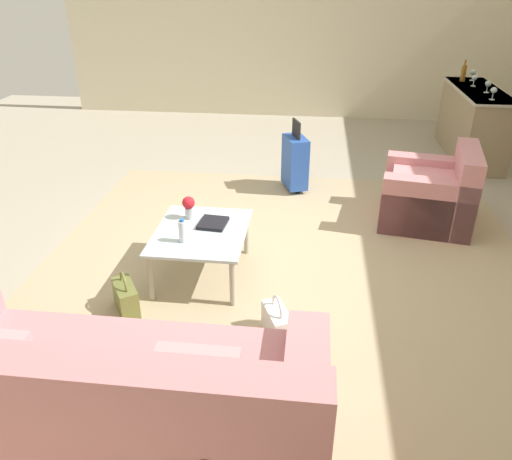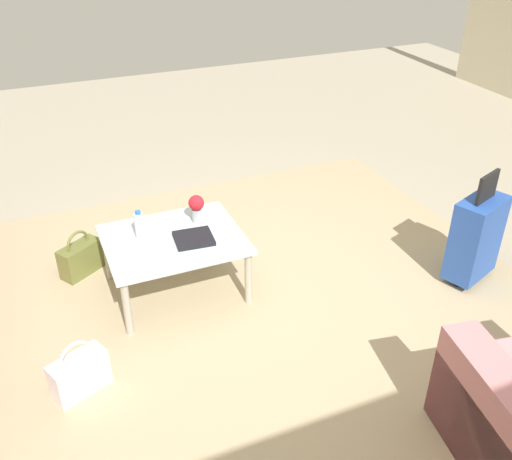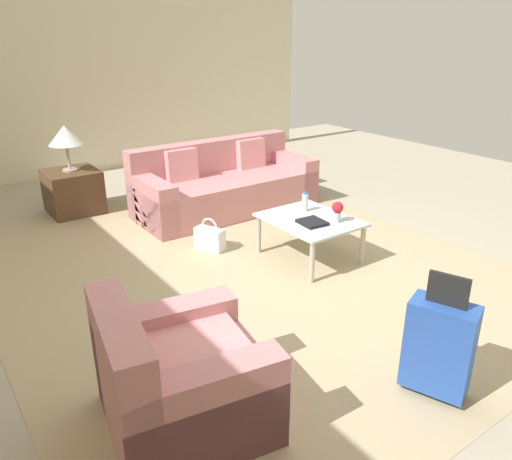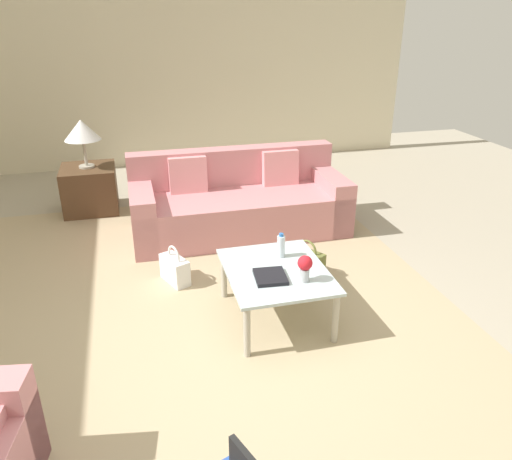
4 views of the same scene
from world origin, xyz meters
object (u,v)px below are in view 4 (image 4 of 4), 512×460
water_bottle (281,246)px  flower_vase (305,266)px  coffee_table (276,276)px  side_table (90,189)px  coffee_table_book (270,277)px  table_lamp (82,131)px  handbag_white (175,269)px  handbag_olive (307,263)px  couch (238,204)px

water_bottle → flower_vase: 0.42m
coffee_table → side_table: (2.80, 1.50, -0.11)m
water_bottle → side_table: water_bottle is taller
coffee_table_book → side_table: (2.92, 1.42, -0.18)m
water_bottle → table_lamp: size_ratio=0.36×
water_bottle → flower_vase: flower_vase is taller
side_table → handbag_white: size_ratio=1.74×
side_table → table_lamp: (0.00, 0.00, 0.71)m
water_bottle → side_table: (2.60, 1.60, -0.26)m
coffee_table → handbag_white: 1.08m
coffee_table → table_lamp: (2.80, 1.50, 0.60)m
flower_vase → handbag_white: flower_vase is taller
table_lamp → handbag_olive: table_lamp is taller
coffee_table → coffee_table_book: bearing=146.3°
handbag_white → coffee_table_book: bearing=-144.8°
flower_vase → handbag_white: (0.99, 0.86, -0.43)m
coffee_table_book → handbag_white: coffee_table_book is taller
side_table → water_bottle: bearing=-148.4°
coffee_table → handbag_olive: (0.59, -0.48, -0.25)m
couch → coffee_table_book: (-1.92, 0.18, 0.15)m
coffee_table → side_table: side_table is taller
flower_vase → handbag_white: bearing=40.9°
couch → coffee_table_book: couch is taller
handbag_olive → side_table: bearing=41.9°
side_table → couch: bearing=-122.1°
couch → handbag_white: bearing=141.7°
coffee_table → handbag_olive: size_ratio=2.59×
table_lamp → handbag_white: size_ratio=1.57×
side_table → table_lamp: 0.71m
coffee_table → couch: bearing=-3.2°
couch → coffee_table_book: size_ratio=9.05×
table_lamp → handbag_olive: size_ratio=1.57×
couch → handbag_olive: bearing=-162.5°
flower_vase → handbag_white: 1.38m
table_lamp → handbag_olive: bearing=-138.1°
water_bottle → coffee_table_book: bearing=150.6°
flower_vase → water_bottle: bearing=6.8°
coffee_table → water_bottle: water_bottle is taller
side_table → coffee_table: bearing=-151.8°
handbag_white → handbag_olive: (-0.18, -1.19, 0.00)m
water_bottle → handbag_white: (0.57, 0.81, -0.40)m
coffee_table → handbag_olive: coffee_table is taller
couch → water_bottle: (-1.60, -0.00, 0.23)m
handbag_white → water_bottle: bearing=-125.3°
couch → flower_vase: 2.03m
flower_vase → table_lamp: bearing=28.7°
water_bottle → flower_vase: (-0.42, -0.05, 0.03)m
coffee_table_book → table_lamp: size_ratio=0.45×
flower_vase → table_lamp: 3.47m
side_table → table_lamp: table_lamp is taller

